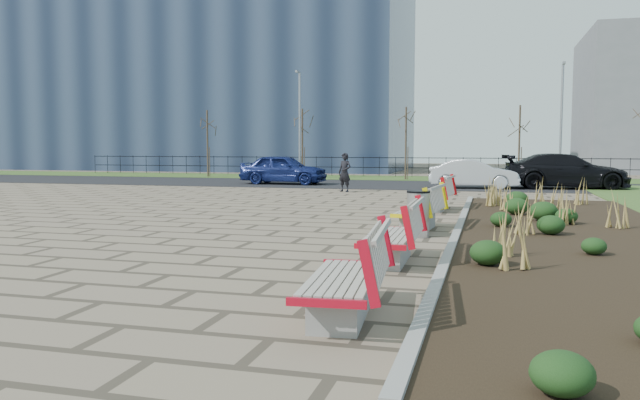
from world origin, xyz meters
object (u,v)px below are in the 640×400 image
(bench_a, at_px, (342,273))
(lamp_west, at_px, (300,126))
(bench_b, at_px, (390,232))
(lamp_east, at_px, (561,124))
(bench_c, at_px, (418,208))
(litter_bin, at_px, (418,214))
(pedestrian, at_px, (345,172))
(car_silver, at_px, (473,174))
(car_black, at_px, (566,171))
(car_blue, at_px, (284,169))
(bench_d, at_px, (435,194))

(bench_a, height_order, lamp_west, lamp_west)
(bench_b, bearing_deg, lamp_east, 77.53)
(bench_c, height_order, litter_bin, bench_c)
(bench_b, height_order, pedestrian, pedestrian)
(lamp_east, bearing_deg, car_silver, -126.55)
(car_black, distance_m, lamp_west, 14.74)
(car_blue, bearing_deg, litter_bin, -150.63)
(bench_a, height_order, car_black, car_black)
(pedestrian, relative_size, lamp_east, 0.27)
(bench_d, bearing_deg, lamp_west, 123.86)
(bench_c, relative_size, car_blue, 0.49)
(litter_bin, distance_m, car_black, 17.03)
(lamp_west, bearing_deg, car_silver, -29.83)
(bench_c, distance_m, bench_d, 4.45)
(car_black, bearing_deg, pedestrian, 108.84)
(bench_b, bearing_deg, litter_bin, 86.95)
(pedestrian, height_order, lamp_east, lamp_east)
(litter_bin, xyz_separation_m, car_silver, (0.70, 15.49, 0.19))
(bench_a, xyz_separation_m, lamp_east, (5.00, 27.55, 2.54))
(litter_bin, relative_size, lamp_east, 0.16)
(litter_bin, xyz_separation_m, pedestrian, (-4.39, 12.10, 0.33))
(bench_b, distance_m, pedestrian, 15.71)
(bench_b, bearing_deg, bench_c, 89.24)
(bench_c, bearing_deg, bench_a, -84.69)
(bench_b, relative_size, lamp_east, 0.35)
(car_black, bearing_deg, bench_c, 156.20)
(car_blue, relative_size, lamp_west, 0.72)
(bench_d, xyz_separation_m, litter_bin, (0.12, -5.53, -0.02))
(bench_b, relative_size, bench_d, 1.00)
(lamp_east, bearing_deg, litter_bin, -103.01)
(bench_c, bearing_deg, litter_bin, -78.38)
(bench_c, relative_size, car_black, 0.39)
(lamp_west, bearing_deg, bench_a, -71.91)
(car_silver, height_order, car_black, car_black)
(bench_d, distance_m, pedestrian, 7.84)
(bench_b, relative_size, car_blue, 0.49)
(bench_d, bearing_deg, lamp_east, 76.07)
(lamp_east, bearing_deg, pedestrian, -135.78)
(bench_c, height_order, pedestrian, pedestrian)
(car_silver, bearing_deg, bench_c, 171.21)
(bench_b, bearing_deg, pedestrian, 105.00)
(car_black, xyz_separation_m, lamp_east, (0.22, 4.75, 2.25))
(bench_b, xyz_separation_m, lamp_east, (5.00, 24.13, 2.54))
(bench_c, distance_m, car_black, 16.02)
(car_blue, bearing_deg, lamp_west, 9.75)
(bench_a, relative_size, pedestrian, 1.30)
(bench_b, bearing_deg, bench_a, -90.76)
(car_blue, distance_m, lamp_west, 5.49)
(bench_a, bearing_deg, litter_bin, 84.12)
(bench_a, xyz_separation_m, bench_b, (0.00, 3.41, 0.00))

